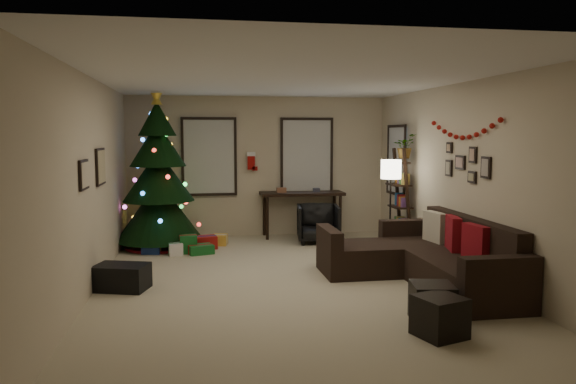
# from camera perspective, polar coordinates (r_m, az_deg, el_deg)

# --- Properties ---
(floor) EXTENTS (7.00, 7.00, 0.00)m
(floor) POSITION_cam_1_polar(r_m,az_deg,el_deg) (7.48, -0.00, -9.29)
(floor) COLOR #BAAC8C
(floor) RESTS_ON ground
(ceiling) EXTENTS (7.00, 7.00, 0.00)m
(ceiling) POSITION_cam_1_polar(r_m,az_deg,el_deg) (7.25, -0.00, 11.77)
(ceiling) COLOR white
(ceiling) RESTS_ON floor
(wall_back) EXTENTS (5.00, 0.00, 5.00)m
(wall_back) POSITION_cam_1_polar(r_m,az_deg,el_deg) (10.70, -3.09, 2.66)
(wall_back) COLOR beige
(wall_back) RESTS_ON floor
(wall_front) EXTENTS (5.00, 0.00, 5.00)m
(wall_front) POSITION_cam_1_polar(r_m,az_deg,el_deg) (3.85, 8.60, -3.35)
(wall_front) COLOR beige
(wall_front) RESTS_ON floor
(wall_left) EXTENTS (0.00, 7.00, 7.00)m
(wall_left) POSITION_cam_1_polar(r_m,az_deg,el_deg) (7.26, -19.86, 0.73)
(wall_left) COLOR beige
(wall_left) RESTS_ON floor
(wall_right) EXTENTS (0.00, 7.00, 7.00)m
(wall_right) POSITION_cam_1_polar(r_m,az_deg,el_deg) (8.04, 17.88, 1.27)
(wall_right) COLOR beige
(wall_right) RESTS_ON floor
(window_back_left) EXTENTS (1.05, 0.06, 1.50)m
(window_back_left) POSITION_cam_1_polar(r_m,az_deg,el_deg) (10.59, -8.20, 3.66)
(window_back_left) COLOR #728CB2
(window_back_left) RESTS_ON wall_back
(window_back_right) EXTENTS (1.05, 0.06, 1.50)m
(window_back_right) POSITION_cam_1_polar(r_m,az_deg,el_deg) (10.81, 1.95, 3.76)
(window_back_right) COLOR #728CB2
(window_back_right) RESTS_ON wall_back
(window_right_wall) EXTENTS (0.06, 0.90, 1.30)m
(window_right_wall) POSITION_cam_1_polar(r_m,az_deg,el_deg) (10.34, 11.27, 3.27)
(window_right_wall) COLOR #728CB2
(window_right_wall) RESTS_ON wall_right
(christmas_tree) EXTENTS (1.49, 1.49, 2.77)m
(christmas_tree) POSITION_cam_1_polar(r_m,az_deg,el_deg) (9.79, -13.31, 1.01)
(christmas_tree) COLOR black
(christmas_tree) RESTS_ON floor
(presents) EXTENTS (1.50, 1.01, 0.30)m
(presents) POSITION_cam_1_polar(r_m,az_deg,el_deg) (9.53, -10.70, -5.34)
(presents) COLOR #14591E
(presents) RESTS_ON floor
(sofa) EXTENTS (1.93, 2.80, 0.88)m
(sofa) POSITION_cam_1_polar(r_m,az_deg,el_deg) (7.65, 14.14, -6.90)
(sofa) COLOR black
(sofa) RESTS_ON floor
(pillow_red_a) EXTENTS (0.16, 0.45, 0.44)m
(pillow_red_a) POSITION_cam_1_polar(r_m,az_deg,el_deg) (7.21, 18.91, -4.98)
(pillow_red_a) COLOR maroon
(pillow_red_a) RESTS_ON sofa
(pillow_red_b) EXTENTS (0.24, 0.49, 0.47)m
(pillow_red_b) POSITION_cam_1_polar(r_m,az_deg,el_deg) (7.73, 16.80, -4.18)
(pillow_red_b) COLOR maroon
(pillow_red_b) RESTS_ON sofa
(pillow_cream) EXTENTS (0.20, 0.46, 0.45)m
(pillow_cream) POSITION_cam_1_polar(r_m,az_deg,el_deg) (8.25, 15.03, -3.57)
(pillow_cream) COLOR beige
(pillow_cream) RESTS_ON sofa
(ottoman_near) EXTENTS (0.49, 0.49, 0.41)m
(ottoman_near) POSITION_cam_1_polar(r_m,az_deg,el_deg) (6.10, 14.75, -11.07)
(ottoman_near) COLOR black
(ottoman_near) RESTS_ON floor
(ottoman_far) EXTENTS (0.53, 0.53, 0.40)m
(ottoman_far) POSITION_cam_1_polar(r_m,az_deg,el_deg) (5.69, 15.50, -12.38)
(ottoman_far) COLOR black
(ottoman_far) RESTS_ON floor
(desk) EXTENTS (1.60, 0.57, 0.87)m
(desk) POSITION_cam_1_polar(r_m,az_deg,el_deg) (10.59, 1.45, -0.55)
(desk) COLOR black
(desk) RESTS_ON floor
(desk_chair) EXTENTS (0.77, 0.73, 0.71)m
(desk_chair) POSITION_cam_1_polar(r_m,az_deg,el_deg) (10.06, 3.15, -3.27)
(desk_chair) COLOR black
(desk_chair) RESTS_ON floor
(bookshelf) EXTENTS (0.30, 0.51, 1.74)m
(bookshelf) POSITION_cam_1_polar(r_m,az_deg,el_deg) (9.69, 11.70, -0.82)
(bookshelf) COLOR black
(bookshelf) RESTS_ON floor
(potted_plant) EXTENTS (0.64, 0.63, 0.54)m
(potted_plant) POSITION_cam_1_polar(r_m,az_deg,el_deg) (9.54, 12.02, 5.04)
(potted_plant) COLOR #4C4C4C
(potted_plant) RESTS_ON bookshelf
(floor_lamp) EXTENTS (0.33, 0.33, 1.56)m
(floor_lamp) POSITION_cam_1_polar(r_m,az_deg,el_deg) (9.13, 10.65, 1.70)
(floor_lamp) COLOR black
(floor_lamp) RESTS_ON floor
(art_map) EXTENTS (0.04, 0.60, 0.50)m
(art_map) POSITION_cam_1_polar(r_m,az_deg,el_deg) (7.88, -18.92, 2.52)
(art_map) COLOR black
(art_map) RESTS_ON wall_left
(art_abstract) EXTENTS (0.04, 0.45, 0.35)m
(art_abstract) POSITION_cam_1_polar(r_m,az_deg,el_deg) (6.77, -20.46, 1.69)
(art_abstract) COLOR black
(art_abstract) RESTS_ON wall_left
(gallery) EXTENTS (0.03, 1.25, 0.54)m
(gallery) POSITION_cam_1_polar(r_m,az_deg,el_deg) (7.95, 18.04, 2.82)
(gallery) COLOR black
(gallery) RESTS_ON wall_right
(garland) EXTENTS (0.08, 1.90, 0.30)m
(garland) POSITION_cam_1_polar(r_m,az_deg,el_deg) (7.99, 17.72, 6.25)
(garland) COLOR #A5140C
(garland) RESTS_ON wall_right
(stocking_left) EXTENTS (0.20, 0.05, 0.36)m
(stocking_left) POSITION_cam_1_polar(r_m,az_deg,el_deg) (10.59, -3.80, 3.26)
(stocking_left) COLOR #990F0C
(stocking_left) RESTS_ON wall_back
(stocking_right) EXTENTS (0.20, 0.05, 0.36)m
(stocking_right) POSITION_cam_1_polar(r_m,az_deg,el_deg) (10.82, -2.16, 3.08)
(stocking_right) COLOR #990F0C
(stocking_right) RESTS_ON wall_back
(storage_bin) EXTENTS (0.75, 0.61, 0.32)m
(storage_bin) POSITION_cam_1_polar(r_m,az_deg,el_deg) (7.38, -16.92, -8.47)
(storage_bin) COLOR black
(storage_bin) RESTS_ON floor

